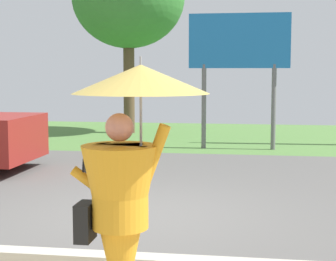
{
  "coord_description": "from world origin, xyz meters",
  "views": [
    {
      "loc": [
        1.63,
        -7.54,
        2.02
      ],
      "look_at": [
        0.3,
        1.0,
        1.1
      ],
      "focal_mm": 59.68,
      "sensor_mm": 36.0,
      "label": 1
    }
  ],
  "objects": [
    {
      "name": "roadside_billboard",
      "position": [
        1.22,
        7.04,
        2.55
      ],
      "size": [
        2.6,
        0.12,
        3.5
      ],
      "color": "slate",
      "rests_on": "ground_plane"
    },
    {
      "name": "monk_pedestrian",
      "position": [
        0.65,
        -3.39,
        1.12
      ],
      "size": [
        1.1,
        1.05,
        2.13
      ],
      "rotation": [
        0.0,
        0.0,
        0.14
      ],
      "color": "orange",
      "rests_on": "ground_plane"
    },
    {
      "name": "ground_plane",
      "position": [
        0.0,
        2.95,
        -0.05
      ],
      "size": [
        40.0,
        22.0,
        0.2
      ],
      "color": "#565451"
    }
  ]
}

